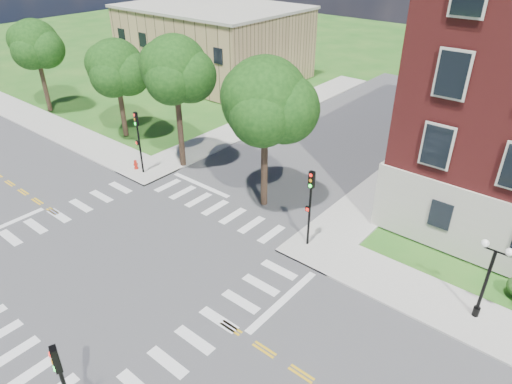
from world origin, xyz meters
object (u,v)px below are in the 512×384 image
Objects in this scene: traffic_signal_nw at (138,135)px; twin_lamp_west at (488,277)px; fire_hydrant at (136,165)px; traffic_signal_ne at (310,199)px.

twin_lamp_west is at bearing 1.76° from traffic_signal_nw.
fire_hydrant is at bearing -178.35° from twin_lamp_west.
traffic_signal_ne reaches higher than twin_lamp_west.
traffic_signal_nw reaches higher than fire_hydrant.
traffic_signal_nw is 2.86m from fire_hydrant.
fire_hydrant is (-25.16, -0.73, -2.06)m from twin_lamp_west.
traffic_signal_ne reaches higher than fire_hydrant.
traffic_signal_ne and traffic_signal_nw have the same top height.
fire_hydrant is at bearing 178.68° from traffic_signal_nw.
traffic_signal_nw is 1.13× the size of twin_lamp_west.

